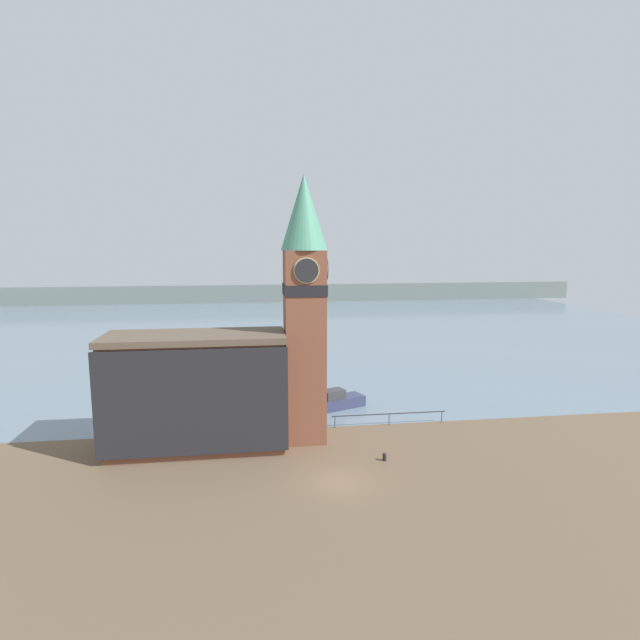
# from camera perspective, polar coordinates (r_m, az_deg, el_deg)

# --- Properties ---
(ground_plane) EXTENTS (160.00, 160.00, 0.00)m
(ground_plane) POSITION_cam_1_polar(r_m,az_deg,el_deg) (36.11, 2.15, -18.05)
(ground_plane) COLOR brown
(water) EXTENTS (160.00, 120.00, 0.00)m
(water) POSITION_cam_1_polar(r_m,az_deg,el_deg) (103.70, -4.57, -0.39)
(water) COLOR slate
(water) RESTS_ON ground_plane
(far_shoreline) EXTENTS (180.00, 3.00, 5.00)m
(far_shoreline) POSITION_cam_1_polar(r_m,az_deg,el_deg) (143.04, -5.50, 3.09)
(far_shoreline) COLOR slate
(far_shoreline) RESTS_ON water
(pier_railing) EXTENTS (10.56, 0.08, 1.09)m
(pier_railing) POSITION_cam_1_polar(r_m,az_deg,el_deg) (46.30, 7.91, -10.69)
(pier_railing) COLOR #333338
(pier_railing) RESTS_ON ground_plane
(clock_tower) EXTENTS (3.72, 3.72, 21.70)m
(clock_tower) POSITION_cam_1_polar(r_m,az_deg,el_deg) (40.32, -1.79, 1.99)
(clock_tower) COLOR brown
(clock_tower) RESTS_ON ground_plane
(pier_building) EXTENTS (14.15, 5.75, 9.29)m
(pier_building) POSITION_cam_1_polar(r_m,az_deg,el_deg) (41.12, -13.93, -7.94)
(pier_building) COLOR brown
(pier_building) RESTS_ON ground_plane
(boat_near) EXTENTS (5.16, 3.66, 1.93)m
(boat_near) POSITION_cam_1_polar(r_m,az_deg,el_deg) (50.68, 2.21, -9.16)
(boat_near) COLOR #333856
(boat_near) RESTS_ON water
(mooring_bollard_near) EXTENTS (0.30, 0.30, 0.62)m
(mooring_bollard_near) POSITION_cam_1_polar(r_m,az_deg,el_deg) (39.40, 7.38, -15.21)
(mooring_bollard_near) COLOR black
(mooring_bollard_near) RESTS_ON ground_plane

